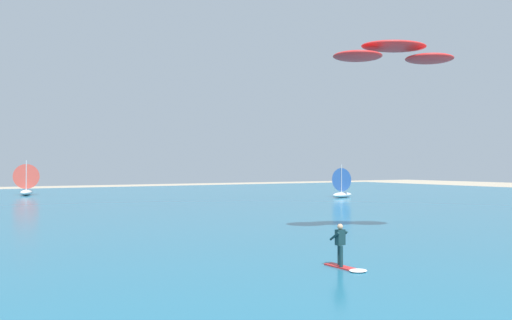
{
  "coord_description": "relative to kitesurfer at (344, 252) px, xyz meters",
  "views": [
    {
      "loc": [
        -8.39,
        0.31,
        3.95
      ],
      "look_at": [
        1.11,
        16.85,
        4.24
      ],
      "focal_mm": 33.9,
      "sensor_mm": 36.0,
      "label": 1
    }
  ],
  "objects": [
    {
      "name": "sailboat_center_horizon",
      "position": [
        -6.26,
        59.55,
        1.61
      ],
      "size": [
        3.76,
        4.29,
        4.83
      ],
      "color": "silver",
      "rests_on": "ocean"
    },
    {
      "name": "kite",
      "position": [
        8.22,
        5.36,
        9.72
      ],
      "size": [
        7.42,
        4.69,
        1.07
      ],
      "color": "red"
    },
    {
      "name": "ocean",
      "position": [
        -3.72,
        36.88,
        -0.65
      ],
      "size": [
        160.0,
        90.0,
        0.1
      ],
      "primitive_type": "cube",
      "color": "#236B89",
      "rests_on": "ground"
    },
    {
      "name": "kitesurfer",
      "position": [
        0.0,
        0.0,
        0.0
      ],
      "size": [
        0.73,
        1.98,
        1.67
      ],
      "color": "red",
      "rests_on": "ocean"
    },
    {
      "name": "sailboat_trailing",
      "position": [
        28.56,
        33.62,
        1.33
      ],
      "size": [
        3.74,
        3.27,
        4.22
      ],
      "color": "white",
      "rests_on": "ocean"
    }
  ]
}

